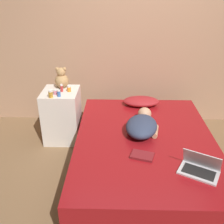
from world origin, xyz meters
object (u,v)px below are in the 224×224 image
bottle_amber (51,94)px  bottle_pink (55,92)px  bottle_blue (59,93)px  book (142,156)px  pillow (141,101)px  bottle_orange (69,89)px  bottle_red (62,88)px  teddy_bear (62,79)px  person_lying (142,125)px  laptop (200,168)px

bottle_amber → bottle_pink: (0.03, 0.10, -0.02)m
bottle_blue → bottle_pink: (-0.06, 0.06, -0.01)m
book → pillow: bearing=86.3°
bottle_orange → book: bearing=-49.8°
bottle_red → teddy_bear: bearing=98.3°
teddy_bear → bottle_red: bearing=-81.7°
bottle_blue → bottle_orange: 0.19m
person_lying → bottle_amber: bearing=172.9°
bottle_red → bottle_orange: (0.09, 0.00, -0.01)m
teddy_bear → book: 1.59m
bottle_amber → bottle_red: bottle_red is taller
person_lying → bottle_pink: size_ratio=10.02×
pillow → bottle_pink: size_ratio=7.29×
bottle_pink → book: bottle_pink is taller
bottle_amber → bottle_pink: size_ratio=1.46×
laptop → bottle_red: size_ratio=3.90×
person_lying → bottle_blue: bottle_blue is taller
pillow → person_lying: 0.71m
teddy_bear → bottle_orange: 0.20m
pillow → bottle_amber: 1.22m
pillow → bottle_pink: (-1.12, -0.25, 0.23)m
pillow → book: (-0.08, -1.19, -0.04)m
bottle_amber → book: size_ratio=0.39×
person_lying → bottle_amber: (-1.11, 0.36, 0.21)m
pillow → bottle_orange: 1.00m
teddy_bear → book: (1.00, -1.18, -0.37)m
bottle_red → bottle_orange: bearing=2.9°
person_lying → pillow: bearing=97.6°
pillow → bottle_red: bottle_red is taller
person_lying → bottle_pink: (-1.07, 0.46, 0.20)m
teddy_bear → book: bearing=-49.9°
pillow → bottle_orange: bearing=-171.3°
laptop → bottle_orange: bottle_orange is taller
bottle_orange → book: 1.40m
teddy_bear → bottle_orange: size_ratio=3.50×
bottle_blue → book: bearing=-42.0°
bottle_orange → bottle_red: bearing=-177.1°
teddy_bear → pillow: bearing=0.4°
bottle_amber → bottle_orange: (0.19, 0.20, -0.01)m
bottle_blue → book: bottle_blue is taller
pillow → bottle_red: (-1.05, -0.15, 0.25)m
teddy_bear → bottle_orange: (0.12, -0.14, -0.08)m
teddy_bear → bottle_pink: teddy_bear is taller
laptop → bottle_red: bearing=168.2°
bottle_orange → bottle_amber: bearing=-134.0°
teddy_bear → bottle_orange: bearing=-50.2°
teddy_bear → bottle_blue: bearing=-86.7°
bottle_amber → bottle_orange: 0.28m
bottle_amber → bottle_pink: bearing=71.6°
bottle_orange → book: (0.88, -1.04, -0.28)m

